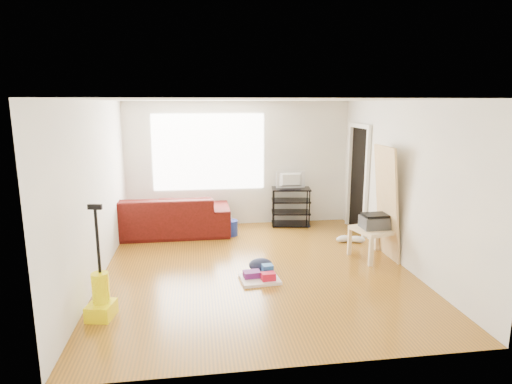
{
  "coord_description": "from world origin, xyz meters",
  "views": [
    {
      "loc": [
        -0.85,
        -6.05,
        2.46
      ],
      "look_at": [
        0.08,
        0.6,
        1.06
      ],
      "focal_mm": 30.0,
      "sensor_mm": 36.0,
      "label": 1
    }
  ],
  "objects": [
    {
      "name": "printer",
      "position": [
        1.95,
        0.19,
        0.61
      ],
      "size": [
        0.45,
        0.35,
        0.23
      ],
      "rotation": [
        0.0,
        0.0,
        0.02
      ],
      "color": "#373738",
      "rests_on": "side_table"
    },
    {
      "name": "side_table",
      "position": [
        1.95,
        0.19,
        0.42
      ],
      "size": [
        0.75,
        0.75,
        0.5
      ],
      "rotation": [
        0.0,
        0.0,
        0.26
      ],
      "color": "#CAB594",
      "rests_on": "ground"
    },
    {
      "name": "tv",
      "position": [
        1.03,
        2.22,
        0.94
      ],
      "size": [
        0.59,
        0.08,
        0.34
      ],
      "primitive_type": "imported",
      "rotation": [
        0.0,
        0.0,
        3.14
      ],
      "color": "black",
      "rests_on": "tv_stand"
    },
    {
      "name": "toilet_paper",
      "position": [
        -0.28,
        1.72,
        0.2
      ],
      "size": [
        0.12,
        0.12,
        0.11
      ],
      "primitive_type": "cylinder",
      "color": "silver",
      "rests_on": "bucket"
    },
    {
      "name": "tv_stand",
      "position": [
        1.03,
        2.22,
        0.4
      ],
      "size": [
        0.82,
        0.54,
        0.77
      ],
      "rotation": [
        0.0,
        0.0,
        -0.13
      ],
      "color": "black",
      "rests_on": "ground"
    },
    {
      "name": "sneakers",
      "position": [
        1.85,
        0.99,
        0.06
      ],
      "size": [
        0.55,
        0.28,
        0.12
      ],
      "rotation": [
        0.0,
        0.0,
        -0.18
      ],
      "color": "silver",
      "rests_on": "ground"
    },
    {
      "name": "vacuum",
      "position": [
        -2.0,
        -1.22,
        0.25
      ],
      "size": [
        0.34,
        0.37,
        1.34
      ],
      "rotation": [
        0.0,
        0.0,
        -0.21
      ],
      "color": "#FFED00",
      "rests_on": "ground"
    },
    {
      "name": "room",
      "position": [
        0.07,
        0.15,
        1.25
      ],
      "size": [
        4.51,
        5.01,
        2.51
      ],
      "color": "brown",
      "rests_on": "ground"
    },
    {
      "name": "sofa",
      "position": [
        -1.56,
        1.95,
        0.0
      ],
      "size": [
        2.6,
        1.02,
        0.76
      ],
      "primitive_type": "imported",
      "rotation": [
        0.0,
        0.0,
        3.14
      ],
      "color": "black",
      "rests_on": "ground"
    },
    {
      "name": "cleaning_tray",
      "position": [
        0.0,
        -0.45,
        0.06
      ],
      "size": [
        0.57,
        0.47,
        0.19
      ],
      "rotation": [
        0.0,
        0.0,
        0.09
      ],
      "color": "silver",
      "rests_on": "ground"
    },
    {
      "name": "door_panel",
      "position": [
        2.13,
        0.21,
        0.0
      ],
      "size": [
        0.23,
        0.73,
        1.81
      ],
      "primitive_type": "cube",
      "rotation": [
        0.0,
        -0.1,
        0.0
      ],
      "color": "tan",
      "rests_on": "ground"
    },
    {
      "name": "bucket",
      "position": [
        -0.25,
        1.72,
        0.0
      ],
      "size": [
        0.31,
        0.31,
        0.29
      ],
      "primitive_type": "cylinder",
      "rotation": [
        0.0,
        0.0,
        -0.08
      ],
      "color": "navy",
      "rests_on": "ground"
    },
    {
      "name": "backpack",
      "position": [
        0.05,
        -0.12,
        0.0
      ],
      "size": [
        0.36,
        0.29,
        0.2
      ],
      "primitive_type": "ellipsoid",
      "rotation": [
        0.0,
        0.0,
        -0.01
      ],
      "color": "#162137",
      "rests_on": "ground"
    }
  ]
}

